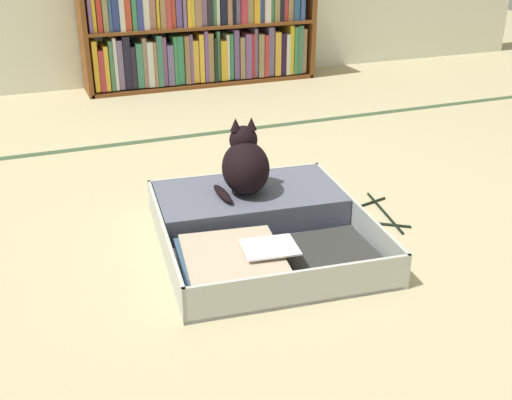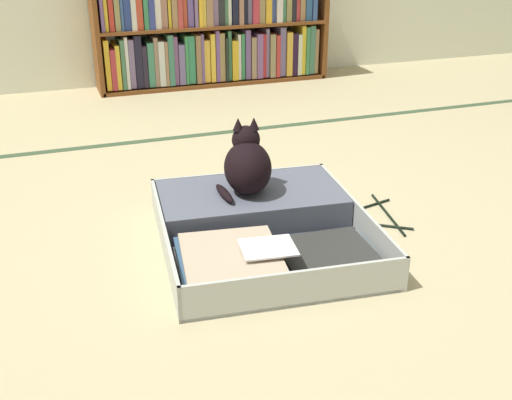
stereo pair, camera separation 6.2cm
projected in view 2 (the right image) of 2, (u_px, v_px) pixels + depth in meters
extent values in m
plane|color=tan|center=(251.00, 238.00, 2.28)|extent=(10.00, 10.00, 0.00)
cube|color=#354A30|center=(178.00, 137.00, 3.30)|extent=(4.80, 0.05, 0.00)
cube|color=brown|center=(95.00, 32.00, 3.96)|extent=(0.03, 0.27, 0.78)
cube|color=brown|center=(319.00, 19.00, 4.43)|extent=(0.03, 0.27, 0.78)
cube|color=brown|center=(215.00, 81.00, 4.35)|extent=(1.54, 0.27, 0.02)
cube|color=brown|center=(213.00, 25.00, 4.20)|extent=(1.51, 0.27, 0.02)
cube|color=gold|center=(106.00, 63.00, 4.06)|extent=(0.03, 0.23, 0.32)
cube|color=#AE323B|center=(112.00, 67.00, 4.08)|extent=(0.03, 0.23, 0.26)
cube|color=gold|center=(116.00, 65.00, 4.08)|extent=(0.03, 0.23, 0.28)
cube|color=#457352|center=(121.00, 62.00, 4.08)|extent=(0.03, 0.23, 0.31)
cube|color=silver|center=(125.00, 60.00, 4.09)|extent=(0.02, 0.23, 0.33)
cube|color=slate|center=(130.00, 61.00, 4.12)|extent=(0.04, 0.23, 0.31)
cube|color=#1F1C2F|center=(136.00, 59.00, 4.12)|extent=(0.04, 0.23, 0.33)
cube|color=#241E2D|center=(142.00, 64.00, 4.14)|extent=(0.03, 0.23, 0.27)
cube|color=#3D8164|center=(148.00, 62.00, 4.15)|extent=(0.04, 0.23, 0.28)
cube|color=#8D745F|center=(154.00, 59.00, 4.16)|extent=(0.03, 0.23, 0.32)
cube|color=silver|center=(159.00, 61.00, 4.17)|extent=(0.04, 0.23, 0.29)
cube|color=#9C7554|center=(164.00, 61.00, 4.17)|extent=(0.02, 0.23, 0.29)
cube|color=#3C7963|center=(168.00, 58.00, 4.17)|extent=(0.04, 0.23, 0.33)
cube|color=#7D5180|center=(173.00, 58.00, 4.20)|extent=(0.03, 0.23, 0.31)
cube|color=slate|center=(179.00, 62.00, 4.21)|extent=(0.04, 0.23, 0.26)
cube|color=#388950|center=(183.00, 58.00, 4.21)|extent=(0.02, 0.23, 0.31)
cube|color=#378961|center=(188.00, 57.00, 4.23)|extent=(0.04, 0.23, 0.31)
cube|color=#936D4B|center=(195.00, 57.00, 4.23)|extent=(0.03, 0.23, 0.31)
cube|color=slate|center=(199.00, 56.00, 4.24)|extent=(0.02, 0.23, 0.32)
cube|color=gold|center=(203.00, 58.00, 4.27)|extent=(0.04, 0.23, 0.28)
cube|color=yellow|center=(209.00, 55.00, 4.27)|extent=(0.03, 0.23, 0.32)
cube|color=#714E97|center=(214.00, 54.00, 4.27)|extent=(0.02, 0.23, 0.34)
cube|color=#997D4C|center=(218.00, 55.00, 4.29)|extent=(0.04, 0.23, 0.32)
cube|color=black|center=(223.00, 57.00, 4.29)|extent=(0.02, 0.23, 0.29)
cube|color=#3D7A56|center=(225.00, 53.00, 4.31)|extent=(0.02, 0.23, 0.33)
cube|color=gold|center=(231.00, 58.00, 4.32)|extent=(0.04, 0.23, 0.26)
cube|color=silver|center=(235.00, 54.00, 4.33)|extent=(0.02, 0.23, 0.30)
cube|color=#348450|center=(238.00, 54.00, 4.34)|extent=(0.02, 0.23, 0.31)
cube|color=#664D87|center=(243.00, 52.00, 4.34)|extent=(0.04, 0.23, 0.33)
cube|color=#997B5E|center=(249.00, 55.00, 4.36)|extent=(0.03, 0.23, 0.28)
cube|color=#77518B|center=(255.00, 54.00, 4.37)|extent=(0.04, 0.23, 0.30)
cube|color=#AF2B30|center=(259.00, 53.00, 4.39)|extent=(0.02, 0.23, 0.29)
cube|color=slate|center=(262.00, 51.00, 4.39)|extent=(0.02, 0.23, 0.33)
cube|color=#8D7E57|center=(268.00, 53.00, 4.39)|extent=(0.04, 0.23, 0.29)
cube|color=#BB3432|center=(273.00, 53.00, 4.41)|extent=(0.03, 0.23, 0.28)
cube|color=slate|center=(277.00, 49.00, 4.42)|extent=(0.04, 0.23, 0.33)
cube|color=gold|center=(284.00, 52.00, 4.43)|extent=(0.04, 0.23, 0.30)
cube|color=#27142D|center=(289.00, 52.00, 4.45)|extent=(0.04, 0.23, 0.29)
cube|color=silver|center=(294.00, 52.00, 4.46)|extent=(0.03, 0.23, 0.28)
cube|color=gold|center=(298.00, 48.00, 4.46)|extent=(0.03, 0.23, 0.34)
cube|color=#3B7F4E|center=(302.00, 48.00, 4.46)|extent=(0.02, 0.23, 0.33)
cube|color=#41755D|center=(306.00, 48.00, 4.48)|extent=(0.04, 0.23, 0.33)
cube|color=#9C7952|center=(310.00, 49.00, 4.51)|extent=(0.03, 0.23, 0.31)
cube|color=#71508B|center=(99.00, 8.00, 3.91)|extent=(0.02, 0.23, 0.27)
cube|color=gold|center=(103.00, 2.00, 3.91)|extent=(0.02, 0.23, 0.33)
cube|color=#B83228|center=(108.00, 6.00, 3.93)|extent=(0.03, 0.23, 0.28)
cube|color=#8C8354|center=(114.00, 8.00, 3.94)|extent=(0.03, 0.23, 0.26)
cube|color=#325388|center=(119.00, 2.00, 3.94)|extent=(0.02, 0.23, 0.32)
cube|color=navy|center=(124.00, 6.00, 3.96)|extent=(0.04, 0.23, 0.28)
cube|color=silver|center=(130.00, 5.00, 3.96)|extent=(0.03, 0.23, 0.29)
cube|color=#C2432B|center=(136.00, 1.00, 3.97)|extent=(0.04, 0.23, 0.33)
cube|color=#378256|center=(143.00, 7.00, 3.99)|extent=(0.03, 0.23, 0.26)
cube|color=navy|center=(148.00, 7.00, 4.00)|extent=(0.04, 0.23, 0.26)
cube|color=silver|center=(154.00, 6.00, 4.02)|extent=(0.04, 0.23, 0.26)
cube|color=#A0705E|center=(160.00, 2.00, 4.03)|extent=(0.04, 0.23, 0.31)
cube|color=gold|center=(166.00, 6.00, 4.05)|extent=(0.02, 0.23, 0.26)
cube|color=#9D774F|center=(171.00, 3.00, 4.04)|extent=(0.04, 0.23, 0.29)
cube|color=#B93E3D|center=(176.00, 2.00, 4.05)|extent=(0.03, 0.23, 0.30)
cube|color=#665197|center=(186.00, 1.00, 4.08)|extent=(0.04, 0.23, 0.31)
cube|color=slate|center=(192.00, 3.00, 4.09)|extent=(0.02, 0.23, 0.28)
cube|color=yellow|center=(196.00, 3.00, 4.09)|extent=(0.02, 0.23, 0.27)
cube|color=#997251|center=(205.00, 1.00, 4.10)|extent=(0.04, 0.23, 0.30)
cube|color=silver|center=(274.00, 1.00, 4.26)|extent=(0.04, 0.23, 0.26)
cube|color=#B0B3AD|center=(279.00, 272.00, 2.06)|extent=(0.75, 0.47, 0.01)
cube|color=#B0B3AD|center=(298.00, 289.00, 1.86)|extent=(0.71, 0.08, 0.12)
cube|color=#B0B3AD|center=(172.00, 270.00, 1.96)|extent=(0.05, 0.40, 0.12)
cube|color=#B0B3AD|center=(380.00, 245.00, 2.11)|extent=(0.05, 0.40, 0.12)
cube|color=#454E5B|center=(279.00, 269.00, 2.05)|extent=(0.72, 0.45, 0.01)
cube|color=#B0B3AD|center=(251.00, 218.00, 2.41)|extent=(0.75, 0.47, 0.01)
cube|color=#B0B3AD|center=(240.00, 186.00, 2.56)|extent=(0.71, 0.08, 0.12)
cube|color=#B0B3AD|center=(158.00, 215.00, 2.31)|extent=(0.05, 0.40, 0.12)
cube|color=#B0B3AD|center=(337.00, 196.00, 2.47)|extent=(0.05, 0.40, 0.12)
cube|color=#454E5B|center=(251.00, 216.00, 2.41)|extent=(0.72, 0.45, 0.01)
cylinder|color=black|center=(264.00, 240.00, 2.23)|extent=(0.69, 0.08, 0.02)
cube|color=#2F1D1E|center=(228.00, 273.00, 2.00)|extent=(0.32, 0.33, 0.02)
cube|color=silver|center=(227.00, 265.00, 2.00)|extent=(0.33, 0.31, 0.02)
cube|color=#2E4B69|center=(226.00, 259.00, 2.00)|extent=(0.35, 0.36, 0.02)
cube|color=tan|center=(231.00, 256.00, 1.98)|extent=(0.35, 0.38, 0.02)
cube|color=#315272|center=(327.00, 258.00, 2.09)|extent=(0.35, 0.35, 0.02)
cube|color=#2B2C2A|center=(330.00, 256.00, 2.07)|extent=(0.32, 0.34, 0.01)
cube|color=white|center=(268.00, 247.00, 1.99)|extent=(0.19, 0.16, 0.01)
cube|color=#525665|center=(251.00, 204.00, 2.39)|extent=(0.71, 0.44, 0.11)
torus|color=white|center=(252.00, 190.00, 2.38)|extent=(0.12, 0.12, 0.01)
cylinder|color=black|center=(192.00, 191.00, 2.51)|extent=(0.02, 0.02, 0.11)
cylinder|color=black|center=(286.00, 182.00, 2.60)|extent=(0.02, 0.02, 0.11)
cube|color=yellow|center=(365.00, 272.00, 1.90)|extent=(0.04, 0.01, 0.02)
cube|color=white|center=(244.00, 287.00, 1.82)|extent=(0.02, 0.00, 0.03)
cube|color=yellow|center=(346.00, 288.00, 1.91)|extent=(0.04, 0.01, 0.02)
ellipsoid|color=black|center=(248.00, 168.00, 2.31)|extent=(0.22, 0.25, 0.20)
ellipsoid|color=black|center=(246.00, 173.00, 2.39)|extent=(0.14, 0.10, 0.11)
sphere|color=black|center=(246.00, 140.00, 2.32)|extent=(0.11, 0.11, 0.11)
cone|color=black|center=(254.00, 123.00, 2.29)|extent=(0.04, 0.04, 0.05)
cone|color=black|center=(238.00, 124.00, 2.28)|extent=(0.04, 0.04, 0.05)
sphere|color=gold|center=(250.00, 134.00, 2.36)|extent=(0.02, 0.02, 0.02)
sphere|color=gold|center=(239.00, 135.00, 2.35)|extent=(0.02, 0.02, 0.02)
ellipsoid|color=black|center=(224.00, 193.00, 2.30)|extent=(0.04, 0.17, 0.03)
cylinder|color=black|center=(388.00, 215.00, 2.45)|extent=(0.08, 0.36, 0.01)
cylinder|color=black|center=(386.00, 226.00, 2.36)|extent=(0.17, 0.12, 0.01)
cylinder|color=black|center=(371.00, 205.00, 2.52)|extent=(0.20, 0.06, 0.01)
torus|color=black|center=(363.00, 216.00, 2.43)|extent=(0.05, 0.05, 0.01)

